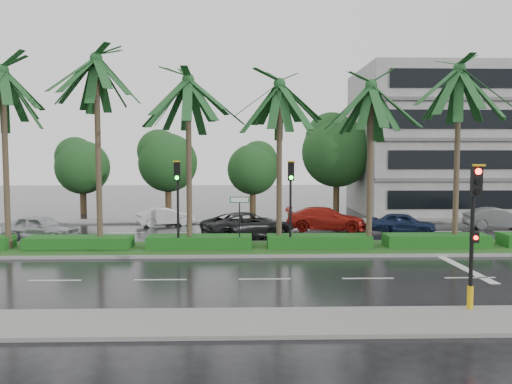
{
  "coord_description": "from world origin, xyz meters",
  "views": [
    {
      "loc": [
        -0.85,
        -23.87,
        4.68
      ],
      "look_at": [
        -0.16,
        1.5,
        2.91
      ],
      "focal_mm": 35.0,
      "sensor_mm": 36.0,
      "label": 1
    }
  ],
  "objects_px": {
    "car_silver": "(41,228)",
    "car_darkgrey": "(249,225)",
    "car_grey": "(498,218)",
    "car_red": "(326,219)",
    "car_white": "(165,216)",
    "street_sign": "(240,209)",
    "signal_near": "(474,231)",
    "car_blue": "(403,223)",
    "signal_median_left": "(178,192)"
  },
  "relations": [
    {
      "from": "signal_near",
      "to": "car_silver",
      "type": "height_order",
      "value": "signal_near"
    },
    {
      "from": "signal_near",
      "to": "car_white",
      "type": "distance_m",
      "value": 23.14
    },
    {
      "from": "car_red",
      "to": "car_blue",
      "type": "distance_m",
      "value": 4.76
    },
    {
      "from": "car_silver",
      "to": "car_white",
      "type": "distance_m",
      "value": 8.55
    },
    {
      "from": "car_white",
      "to": "car_blue",
      "type": "height_order",
      "value": "car_blue"
    },
    {
      "from": "car_silver",
      "to": "car_grey",
      "type": "bearing_deg",
      "value": -65.75
    },
    {
      "from": "car_white",
      "to": "car_red",
      "type": "relative_size",
      "value": 0.75
    },
    {
      "from": "signal_near",
      "to": "car_blue",
      "type": "relative_size",
      "value": 1.15
    },
    {
      "from": "signal_median_left",
      "to": "car_red",
      "type": "distance_m",
      "value": 11.53
    },
    {
      "from": "signal_near",
      "to": "car_red",
      "type": "height_order",
      "value": "signal_near"
    },
    {
      "from": "street_sign",
      "to": "car_red",
      "type": "relative_size",
      "value": 0.51
    },
    {
      "from": "signal_near",
      "to": "street_sign",
      "type": "xyz_separation_m",
      "value": [
        -7.0,
        9.87,
        -0.38
      ]
    },
    {
      "from": "car_white",
      "to": "car_grey",
      "type": "relative_size",
      "value": 0.92
    },
    {
      "from": "signal_near",
      "to": "car_grey",
      "type": "relative_size",
      "value": 1.05
    },
    {
      "from": "car_darkgrey",
      "to": "car_red",
      "type": "height_order",
      "value": "car_darkgrey"
    },
    {
      "from": "signal_near",
      "to": "signal_median_left",
      "type": "distance_m",
      "value": 13.93
    },
    {
      "from": "signal_near",
      "to": "car_red",
      "type": "xyz_separation_m",
      "value": [
        -1.5,
        17.14,
        -1.76
      ]
    },
    {
      "from": "car_blue",
      "to": "car_silver",
      "type": "bearing_deg",
      "value": 116.06
    },
    {
      "from": "car_white",
      "to": "car_darkgrey",
      "type": "bearing_deg",
      "value": -157.68
    },
    {
      "from": "signal_median_left",
      "to": "car_grey",
      "type": "distance_m",
      "value": 21.51
    },
    {
      "from": "car_silver",
      "to": "car_grey",
      "type": "height_order",
      "value": "car_silver"
    },
    {
      "from": "signal_near",
      "to": "car_blue",
      "type": "height_order",
      "value": "signal_near"
    },
    {
      "from": "car_white",
      "to": "street_sign",
      "type": "bearing_deg",
      "value": -175.67
    },
    {
      "from": "car_silver",
      "to": "car_red",
      "type": "distance_m",
      "value": 17.03
    },
    {
      "from": "signal_near",
      "to": "street_sign",
      "type": "bearing_deg",
      "value": 125.34
    },
    {
      "from": "car_silver",
      "to": "car_red",
      "type": "xyz_separation_m",
      "value": [
        16.65,
        3.61,
        0.01
      ]
    },
    {
      "from": "car_silver",
      "to": "car_darkgrey",
      "type": "relative_size",
      "value": 0.79
    },
    {
      "from": "signal_near",
      "to": "car_darkgrey",
      "type": "relative_size",
      "value": 0.8
    },
    {
      "from": "street_sign",
      "to": "car_white",
      "type": "distance_m",
      "value": 11.11
    },
    {
      "from": "street_sign",
      "to": "signal_median_left",
      "type": "bearing_deg",
      "value": -176.53
    },
    {
      "from": "car_grey",
      "to": "car_red",
      "type": "bearing_deg",
      "value": 99.85
    },
    {
      "from": "signal_median_left",
      "to": "car_silver",
      "type": "relative_size",
      "value": 1.02
    },
    {
      "from": "car_darkgrey",
      "to": "car_red",
      "type": "xyz_separation_m",
      "value": [
        5.0,
        3.01,
        -0.01
      ]
    },
    {
      "from": "signal_near",
      "to": "car_darkgrey",
      "type": "distance_m",
      "value": 15.65
    },
    {
      "from": "car_red",
      "to": "car_blue",
      "type": "relative_size",
      "value": 1.34
    },
    {
      "from": "car_silver",
      "to": "car_darkgrey",
      "type": "distance_m",
      "value": 11.66
    },
    {
      "from": "car_silver",
      "to": "car_darkgrey",
      "type": "xyz_separation_m",
      "value": [
        11.65,
        0.59,
        0.03
      ]
    },
    {
      "from": "car_darkgrey",
      "to": "signal_median_left",
      "type": "bearing_deg",
      "value": 116.98
    },
    {
      "from": "car_darkgrey",
      "to": "car_grey",
      "type": "xyz_separation_m",
      "value": [
        16.4,
        3.4,
        -0.07
      ]
    },
    {
      "from": "signal_near",
      "to": "car_white",
      "type": "xyz_separation_m",
      "value": [
        -12.13,
        19.61,
        -1.88
      ]
    },
    {
      "from": "signal_near",
      "to": "car_white",
      "type": "height_order",
      "value": "signal_near"
    },
    {
      "from": "street_sign",
      "to": "car_white",
      "type": "bearing_deg",
      "value": 117.78
    },
    {
      "from": "car_white",
      "to": "car_blue",
      "type": "distance_m",
      "value": 15.66
    },
    {
      "from": "signal_median_left",
      "to": "car_blue",
      "type": "relative_size",
      "value": 1.15
    },
    {
      "from": "signal_median_left",
      "to": "car_grey",
      "type": "xyz_separation_m",
      "value": [
        19.9,
        7.84,
        -2.31
      ]
    },
    {
      "from": "street_sign",
      "to": "car_darkgrey",
      "type": "xyz_separation_m",
      "value": [
        0.5,
        4.26,
        -1.37
      ]
    },
    {
      "from": "car_white",
      "to": "car_red",
      "type": "height_order",
      "value": "car_red"
    },
    {
      "from": "car_red",
      "to": "car_blue",
      "type": "bearing_deg",
      "value": -99.66
    },
    {
      "from": "signal_median_left",
      "to": "signal_near",
      "type": "bearing_deg",
      "value": -44.09
    },
    {
      "from": "street_sign",
      "to": "car_silver",
      "type": "bearing_deg",
      "value": 161.8
    }
  ]
}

